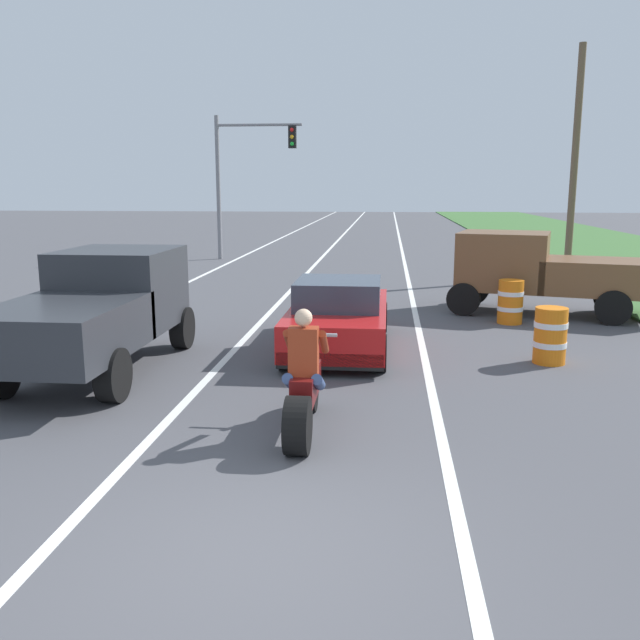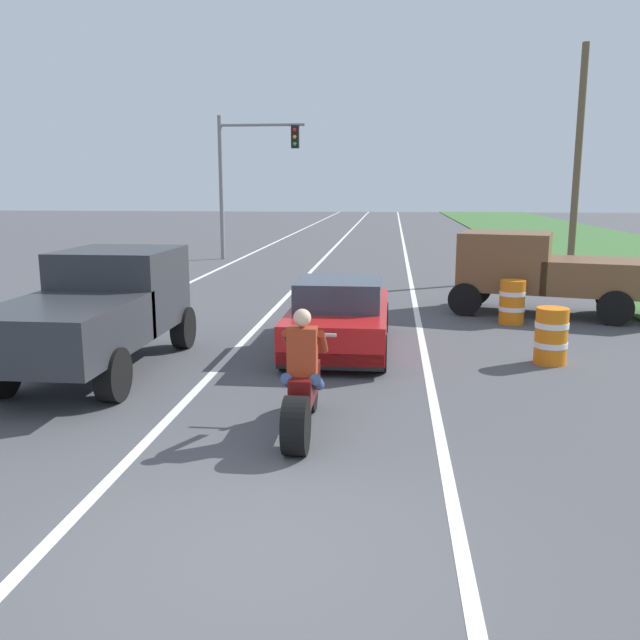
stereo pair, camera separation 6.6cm
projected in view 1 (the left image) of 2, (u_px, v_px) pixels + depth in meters
The scene contains 13 objects.
ground_plane at pixel (253, 555), 5.72m from camera, with size 160.00×160.00×0.00m, color #4C4C51.
lane_stripe_left_solid at pixel (217, 268), 25.77m from camera, with size 0.14×120.00×0.01m, color white.
lane_stripe_right_solid at pixel (406, 271), 25.06m from camera, with size 0.14×120.00×0.01m, color white.
lane_stripe_centre_dashed at pixel (310, 270), 25.42m from camera, with size 0.14×120.00×0.01m, color white.
motorcycle_with_rider at pixel (304, 390), 8.36m from camera, with size 0.70×2.21×1.62m.
sports_car_red at pixel (339, 317), 12.87m from camera, with size 1.84×4.30×1.37m.
pickup_truck_left_lane_dark_grey at pixel (99, 307), 11.26m from camera, with size 2.02×4.80×1.98m.
pickup_truck_right_shoulder_brown at pixel (542, 269), 16.40m from camera, with size 5.14×3.14×1.98m.
traffic_light_mast_near at pixel (243, 166), 28.31m from camera, with size 3.68×0.34×6.00m.
utility_pole_roadside at pixel (574, 163), 22.64m from camera, with size 0.24×0.24×7.69m, color brown.
construction_barrel_nearest at pixel (550, 335), 11.86m from camera, with size 0.58×0.58×1.00m.
construction_barrel_mid at pixel (510, 302), 15.34m from camera, with size 0.58×0.58×1.00m.
construction_barrel_far at pixel (499, 274), 20.10m from camera, with size 0.58×0.58×1.00m.
Camera 1 is at (1.08, -5.14, 3.07)m, focal length 37.80 mm.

